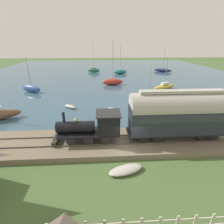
# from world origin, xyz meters

# --- Properties ---
(ground_plane) EXTENTS (200.00, 200.00, 0.00)m
(ground_plane) POSITION_xyz_m (0.00, 0.00, 0.00)
(ground_plane) COLOR #476033
(harbor_water) EXTENTS (80.00, 80.00, 0.01)m
(harbor_water) POSITION_xyz_m (44.37, 0.00, 0.00)
(harbor_water) COLOR #38566B
(harbor_water) RESTS_ON ground
(rail_embankment) EXTENTS (5.14, 56.00, 0.64)m
(rail_embankment) POSITION_xyz_m (1.50, 0.00, 0.26)
(rail_embankment) COLOR #756651
(rail_embankment) RESTS_ON ground
(steam_locomotive) EXTENTS (2.24, 6.33, 2.93)m
(steam_locomotive) POSITION_xyz_m (1.50, 3.06, 2.19)
(steam_locomotive) COLOR black
(steam_locomotive) RESTS_ON rail_embankment
(passenger_coach) EXTENTS (2.47, 9.64, 4.80)m
(passenger_coach) POSITION_xyz_m (1.50, -4.85, 3.27)
(passenger_coach) COLOR black
(passenger_coach) RESTS_ON rail_embankment
(sailboat_red) EXTENTS (1.77, 4.78, 9.64)m
(sailboat_red) POSITION_xyz_m (26.90, -0.28, 0.76)
(sailboat_red) COLOR #B72D23
(sailboat_red) RESTS_ON harbor_water
(sailboat_yellow) EXTENTS (3.83, 5.63, 6.61)m
(sailboat_yellow) POSITION_xyz_m (22.19, -10.94, 0.60)
(sailboat_yellow) COLOR gold
(sailboat_yellow) RESTS_ON harbor_water
(sailboat_blue) EXTENTS (3.43, 4.81, 6.72)m
(sailboat_blue) POSITION_xyz_m (21.77, 16.36, 0.74)
(sailboat_blue) COLOR #335199
(sailboat_blue) RESTS_ON harbor_water
(sailboat_teal) EXTENTS (1.89, 4.22, 8.29)m
(sailboat_teal) POSITION_xyz_m (41.70, -3.61, 0.70)
(sailboat_teal) COLOR #1E707A
(sailboat_teal) RESTS_ON harbor_water
(sailboat_gray) EXTENTS (3.91, 5.66, 6.10)m
(sailboat_gray) POSITION_xyz_m (14.05, -5.38, 0.61)
(sailboat_gray) COLOR gray
(sailboat_gray) RESTS_ON harbor_water
(sailboat_green) EXTENTS (2.33, 4.31, 9.13)m
(sailboat_green) POSITION_xyz_m (45.25, 4.76, 0.79)
(sailboat_green) COLOR #236B42
(sailboat_green) RESTS_ON harbor_water
(sailboat_navy) EXTENTS (4.50, 5.88, 7.95)m
(sailboat_navy) POSITION_xyz_m (44.49, -18.05, 0.60)
(sailboat_navy) COLOR #192347
(sailboat_navy) RESTS_ON harbor_water
(rowboat_mid_harbor) EXTENTS (2.72, 2.60, 0.36)m
(rowboat_mid_harbor) POSITION_xyz_m (7.58, -9.76, 0.19)
(rowboat_mid_harbor) COLOR silver
(rowboat_mid_harbor) RESTS_ON harbor_water
(rowboat_far_out) EXTENTS (2.57, 2.55, 0.52)m
(rowboat_far_out) POSITION_xyz_m (10.06, 1.59, 0.27)
(rowboat_far_out) COLOR beige
(rowboat_far_out) RESTS_ON harbor_water
(rowboat_near_shore) EXTENTS (2.03, 2.28, 0.46)m
(rowboat_near_shore) POSITION_xyz_m (12.14, 7.19, 0.24)
(rowboat_near_shore) COLOR #B7B2A3
(rowboat_near_shore) RESTS_ON harbor_water
(beached_dinghy) EXTENTS (1.88, 3.00, 0.44)m
(beached_dinghy) POSITION_xyz_m (-2.43, 0.63, 0.22)
(beached_dinghy) COLOR #B7B2A3
(beached_dinghy) RESTS_ON ground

